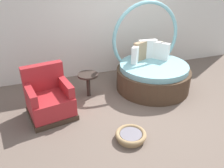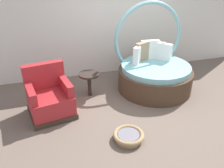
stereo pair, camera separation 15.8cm
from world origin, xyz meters
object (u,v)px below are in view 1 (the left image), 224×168
pet_basket (131,136)px  side_table (88,78)px  round_daybed (152,71)px  red_armchair (49,99)px

pet_basket → side_table: bearing=100.2°
round_daybed → pet_basket: bearing=-127.7°
round_daybed → pet_basket: 1.98m
red_armchair → side_table: 0.98m
side_table → red_armchair: bearing=-152.3°
pet_basket → round_daybed: bearing=52.3°
pet_basket → side_table: (-0.29, 1.63, 0.35)m
round_daybed → red_armchair: size_ratio=2.03×
red_armchair → pet_basket: size_ratio=1.84×
round_daybed → red_armchair: (-2.35, -0.37, -0.08)m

